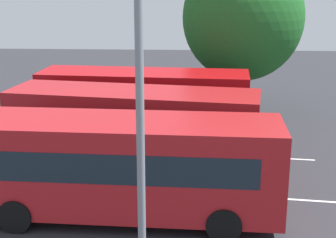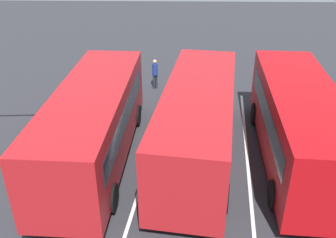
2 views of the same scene
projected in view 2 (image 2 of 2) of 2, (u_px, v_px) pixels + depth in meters
ground_plane at (198, 164)px, 14.86m from camera, size 66.64×66.64×0.00m
bus_far_left at (299, 122)px, 14.43m from camera, size 9.40×3.17×3.05m
bus_center_left at (198, 121)px, 14.54m from camera, size 9.51×3.80×3.05m
bus_center_right at (94, 122)px, 14.45m from camera, size 9.35×2.96×3.05m
pedestrian at (155, 72)px, 21.08m from camera, size 0.44×0.44×1.71m
lane_stripe_outer_left at (248, 165)px, 14.81m from camera, size 13.26×1.53×0.01m
lane_stripe_inner_left at (148, 164)px, 14.91m from camera, size 13.26×1.53×0.01m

